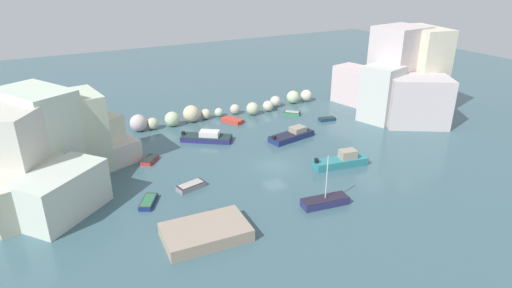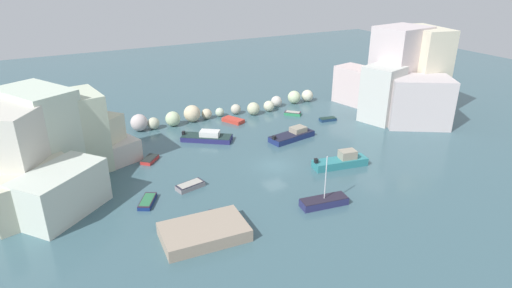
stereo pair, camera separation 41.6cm
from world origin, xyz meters
The scene contains 16 objects.
cove_water centered at (0.00, 0.00, 0.00)m, with size 160.00×160.00×0.00m, color #3E5F69.
cliff_headland_left centered at (-24.56, 8.15, 3.57)m, with size 21.62×22.72×9.91m.
cliff_headland_right centered at (27.70, 8.34, 4.86)m, with size 17.62×20.42×13.11m.
rock_breakwater centered at (1.55, 18.48, 1.02)m, with size 30.60×3.96×2.47m.
stone_dock centered at (-12.42, -9.28, 0.56)m, with size 7.23×4.53×1.12m, color gray.
moored_boat_0 centered at (-10.50, -8.14, 0.27)m, with size 2.47×4.18×0.53m.
moored_boat_1 centered at (-0.17, -9.80, 0.42)m, with size 4.86×2.18×5.27m.
moored_boat_2 centered at (14.65, 9.51, 0.23)m, with size 2.61×1.47×0.46m.
moored_boat_3 centered at (11.44, 14.15, 0.27)m, with size 2.53×2.54×0.52m.
moored_boat_4 centered at (6.74, -3.67, 0.64)m, with size 6.64×2.85×1.88m.
moored_boat_5 centered at (-12.48, 8.01, 0.24)m, with size 2.55×2.64×0.48m.
moored_boat_6 centered at (6.29, 6.03, 0.50)m, with size 6.71×3.27×1.45m.
moored_boat_7 centered at (-4.05, 10.78, 0.49)m, with size 6.63×5.64×1.37m.
moored_boat_8 centered at (-10.49, -0.45, 0.30)m, with size 3.18×1.92×0.58m.
moored_boat_10 centered at (1.98, 15.59, 0.27)m, with size 2.78×3.55×0.54m.
moored_boat_11 centered at (-15.26, -1.39, 0.24)m, with size 2.52×3.15×0.45m.
Camera 2 is at (-22.95, -38.67, 22.00)m, focal length 30.20 mm.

